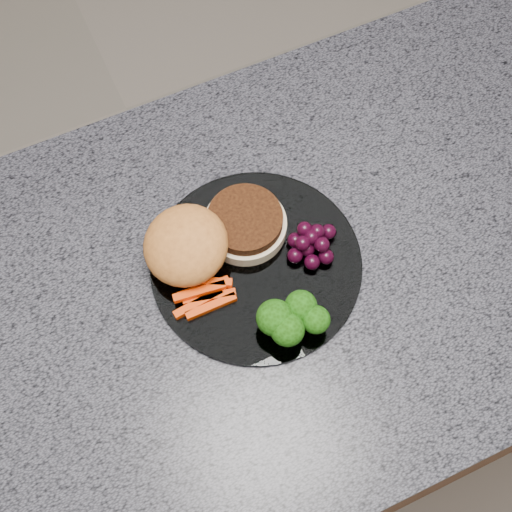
{
  "coord_description": "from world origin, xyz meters",
  "views": [
    {
      "loc": [
        -0.19,
        -0.31,
        1.7
      ],
      "look_at": [
        -0.04,
        0.02,
        0.93
      ],
      "focal_mm": 50.0,
      "sensor_mm": 36.0,
      "label": 1
    }
  ],
  "objects": [
    {
      "name": "island_cabinet",
      "position": [
        0.0,
        0.0,
        0.43
      ],
      "size": [
        1.2,
        0.6,
        0.86
      ],
      "primitive_type": "cube",
      "color": "brown",
      "rests_on": "ground"
    },
    {
      "name": "countertop",
      "position": [
        0.0,
        0.0,
        0.88
      ],
      "size": [
        1.2,
        0.6,
        0.04
      ],
      "primitive_type": "cube",
      "color": "#504F5A",
      "rests_on": "island_cabinet"
    },
    {
      "name": "plate",
      "position": [
        -0.04,
        0.02,
        0.9
      ],
      "size": [
        0.26,
        0.26,
        0.01
      ],
      "primitive_type": "cylinder",
      "color": "white",
      "rests_on": "countertop"
    },
    {
      "name": "burger",
      "position": [
        -0.08,
        0.06,
        0.93
      ],
      "size": [
        0.21,
        0.14,
        0.06
      ],
      "rotation": [
        0.0,
        0.0,
        0.32
      ],
      "color": "beige",
      "rests_on": "plate"
    },
    {
      "name": "carrot_sticks",
      "position": [
        -0.11,
        0.0,
        0.91
      ],
      "size": [
        0.08,
        0.05,
        0.02
      ],
      "rotation": [
        0.0,
        0.0,
        -0.39
      ],
      "color": "#F23C04",
      "rests_on": "plate"
    },
    {
      "name": "broccoli",
      "position": [
        -0.03,
        -0.08,
        0.94
      ],
      "size": [
        0.08,
        0.06,
        0.05
      ],
      "rotation": [
        0.0,
        0.0,
        -0.17
      ],
      "color": "olive",
      "rests_on": "plate"
    },
    {
      "name": "grape_bunch",
      "position": [
        0.03,
        0.01,
        0.92
      ],
      "size": [
        0.07,
        0.06,
        0.03
      ],
      "rotation": [
        0.0,
        0.0,
        -0.25
      ],
      "color": "black",
      "rests_on": "plate"
    }
  ]
}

